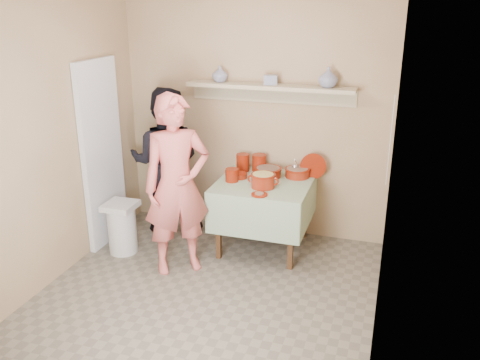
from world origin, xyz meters
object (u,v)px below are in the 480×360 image
at_px(serving_table, 264,192).
at_px(cazuela_rice, 263,179).
at_px(person_helper, 166,162).
at_px(trash_bin, 122,227).
at_px(person_cook, 177,186).

relative_size(serving_table, cazuela_rice, 2.95).
xyz_separation_m(person_helper, serving_table, (1.18, -0.09, -0.20)).
height_order(cazuela_rice, trash_bin, cazuela_rice).
bearing_deg(cazuela_rice, person_helper, 167.93).
distance_m(person_cook, cazuela_rice, 0.88).
bearing_deg(person_cook, cazuela_rice, -0.86).
relative_size(person_helper, cazuela_rice, 5.09).
bearing_deg(person_cook, person_helper, 84.84).
relative_size(cazuela_rice, trash_bin, 0.59).
bearing_deg(serving_table, person_helper, 175.43).
bearing_deg(person_helper, cazuela_rice, 155.86).
bearing_deg(serving_table, cazuela_rice, -80.04).
bearing_deg(trash_bin, serving_table, 21.43).
bearing_deg(serving_table, trash_bin, -158.57).
distance_m(person_cook, person_helper, 0.93).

